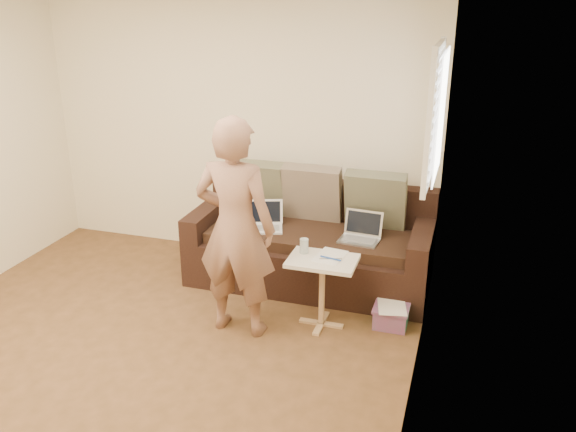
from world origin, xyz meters
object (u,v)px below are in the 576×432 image
at_px(side_table, 322,292).
at_px(drinking_glass, 304,246).
at_px(laptop_silver, 359,241).
at_px(person, 235,228).
at_px(striped_box, 391,315).
at_px(sofa, 310,239).
at_px(laptop_white, 263,230).

xyz_separation_m(side_table, drinking_glass, (-0.17, 0.07, 0.36)).
distance_m(laptop_silver, side_table, 0.67).
distance_m(person, striped_box, 1.48).
bearing_deg(side_table, drinking_glass, 157.79).
height_order(sofa, laptop_silver, sofa).
bearing_deg(laptop_white, side_table, -58.96).
bearing_deg(side_table, laptop_white, 139.53).
height_order(laptop_silver, side_table, laptop_silver).
xyz_separation_m(person, drinking_glass, (0.46, 0.32, -0.22)).
relative_size(laptop_silver, laptop_white, 0.99).
distance_m(laptop_silver, drinking_glass, 0.65).
xyz_separation_m(laptop_white, striped_box, (1.26, -0.44, -0.43)).
bearing_deg(person, laptop_white, -83.53).
bearing_deg(laptop_white, drinking_glass, -63.36).
xyz_separation_m(sofa, laptop_white, (-0.41, -0.13, 0.10)).
xyz_separation_m(laptop_silver, side_table, (-0.17, -0.60, -0.22)).
height_order(person, side_table, person).
bearing_deg(person, drinking_glass, -143.97).
bearing_deg(sofa, laptop_white, -162.23).
bearing_deg(side_table, person, -158.25).
relative_size(laptop_white, side_table, 0.58).
bearing_deg(sofa, laptop_silver, -16.06).
distance_m(sofa, person, 1.14).
height_order(side_table, striped_box, side_table).
distance_m(laptop_silver, striped_box, 0.72).
bearing_deg(laptop_silver, sofa, 169.00).
distance_m(laptop_white, striped_box, 1.41).
xyz_separation_m(laptop_silver, striped_box, (0.37, -0.44, -0.43)).
distance_m(laptop_white, person, 0.94).
bearing_deg(striped_box, sofa, 145.92).
relative_size(sofa, side_table, 3.69).
distance_m(person, side_table, 0.89).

